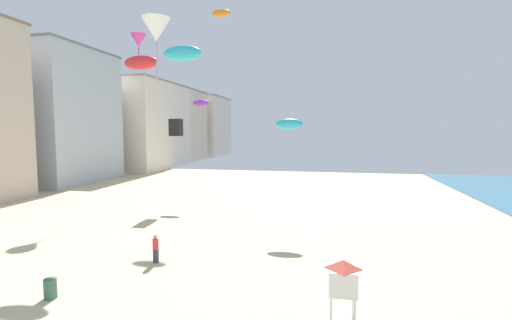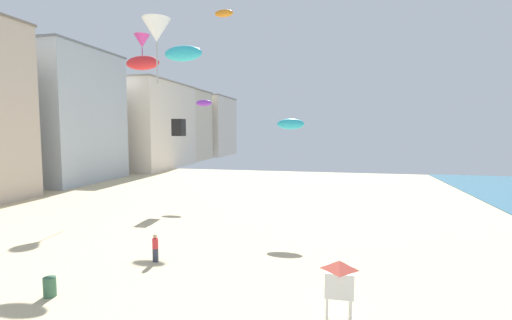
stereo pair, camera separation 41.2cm
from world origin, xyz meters
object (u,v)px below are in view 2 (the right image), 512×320
Objects in this scene: kite_white_delta at (156,30)px; kite_magenta_delta at (142,41)px; kite_flyer at (155,246)px; kite_purple_parafoil at (204,103)px; lifeguard_stand at (339,278)px; kite_cyan_parafoil_2 at (183,53)px; beach_trash_bin at (50,287)px; kite_orange_parafoil at (224,13)px; kite_red_parafoil at (143,63)px; kite_black_box at (179,127)px; kite_cyan_parafoil at (291,124)px.

kite_magenta_delta reaches higher than kite_white_delta.
kite_magenta_delta reaches higher than kite_flyer.
kite_white_delta reaches higher than kite_purple_parafoil.
lifeguard_stand is 0.93× the size of kite_cyan_parafoil_2.
kite_flyer reaches higher than beach_trash_bin.
kite_orange_parafoil reaches higher than kite_purple_parafoil.
kite_purple_parafoil is at bearing -172.09° from kite_flyer.
kite_flyer is at bearing -57.17° from kite_red_parafoil.
kite_magenta_delta is (-9.06, -1.37, -2.79)m from kite_orange_parafoil.
kite_red_parafoil is (0.75, -14.73, 1.90)m from kite_purple_parafoil.
kite_flyer is at bearing -59.34° from kite_magenta_delta.
beach_trash_bin is 31.78m from kite_orange_parafoil.
kite_magenta_delta is at bearing 128.51° from kite_cyan_parafoil_2.
beach_trash_bin is at bearing -107.53° from kite_white_delta.
kite_black_box is 12.96m from kite_cyan_parafoil.
kite_cyan_parafoil_2 is at bearing 150.98° from lifeguard_stand.
kite_cyan_parafoil is 10.08m from kite_cyan_parafoil_2.
kite_black_box is 11.36m from kite_magenta_delta.
kite_flyer is at bearing -120.94° from kite_cyan_parafoil.
kite_magenta_delta is at bearing 121.93° from kite_white_delta.
kite_black_box is 13.52m from kite_orange_parafoil.
kite_black_box is (-2.87, 20.68, 7.40)m from beach_trash_bin.
kite_purple_parafoil is 9.48m from kite_magenta_delta.
kite_flyer is 0.79× the size of kite_orange_parafoil.
kite_flyer is 27.77m from kite_orange_parafoil.
kite_cyan_parafoil is 1.18× the size of kite_purple_parafoil.
lifeguard_stand is 0.66× the size of kite_magenta_delta.
kite_black_box is 0.63× the size of kite_cyan_parafoil_2.
kite_white_delta is 19.83m from kite_purple_parafoil.
kite_purple_parafoil is 0.69× the size of kite_cyan_parafoil_2.
kite_cyan_parafoil_2 is 1.02× the size of kite_red_parafoil.
kite_magenta_delta reaches higher than lifeguard_stand.
beach_trash_bin is 14.90m from kite_white_delta.
kite_magenta_delta is (-8.33, 23.53, 16.94)m from beach_trash_bin.
kite_red_parafoil is at bearing -156.04° from kite_cyan_parafoil.
kite_black_box is at bearing 157.98° from kite_cyan_parafoil.
kite_white_delta is (-10.81, 6.26, 11.73)m from lifeguard_stand.
kite_white_delta is at bearing -127.69° from kite_cyan_parafoil.
kite_black_box reaches higher than kite_cyan_parafoil.
kite_cyan_parafoil_2 is (2.37, 10.08, 12.42)m from beach_trash_bin.
kite_red_parafoil is at bearing -98.50° from kite_orange_parafoil.
kite_cyan_parafoil is at bearing 52.31° from kite_white_delta.
kite_orange_parafoil reaches higher than kite_flyer.
kite_white_delta reaches higher than kite_red_parafoil.
kite_purple_parafoil reaches higher than lifeguard_stand.
kite_orange_parafoil reaches higher than kite_white_delta.
kite_white_delta is at bearing -77.60° from kite_purple_parafoil.
kite_cyan_parafoil_2 is 3.86m from kite_red_parafoil.
beach_trash_bin is 0.23× the size of kite_white_delta.
kite_magenta_delta is at bearing 109.50° from beach_trash_bin.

